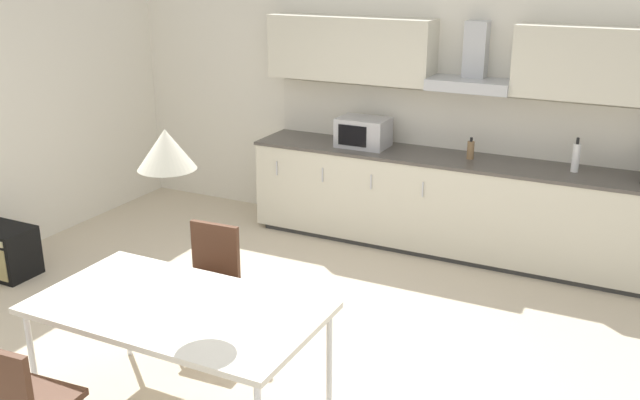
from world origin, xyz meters
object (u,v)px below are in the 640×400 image
(dining_table, at_px, (178,311))
(guitar_amp, at_px, (4,251))
(chair_far_left, at_px, (209,273))
(bottle_brown, at_px, (471,150))
(bottle_white, at_px, (576,157))
(microwave, at_px, (363,132))
(chair_near_left, at_px, (19,399))
(pendant_lamp, at_px, (166,149))

(dining_table, height_order, guitar_amp, dining_table)
(chair_far_left, bearing_deg, bottle_brown, 63.52)
(bottle_white, bearing_deg, guitar_amp, -152.24)
(microwave, bearing_deg, dining_table, -86.02)
(chair_near_left, xyz_separation_m, chair_far_left, (-0.01, 1.69, 0.00))
(bottle_brown, bearing_deg, microwave, -178.34)
(bottle_white, xyz_separation_m, dining_table, (-1.73, -3.27, -0.32))
(microwave, bearing_deg, bottle_brown, 1.66)
(bottle_brown, distance_m, dining_table, 3.38)
(microwave, bearing_deg, chair_far_left, -93.80)
(dining_table, bearing_deg, microwave, 93.98)
(bottle_white, distance_m, guitar_amp, 5.01)
(guitar_amp, bearing_deg, chair_far_left, -3.00)
(chair_far_left, height_order, pendant_lamp, pendant_lamp)
(bottle_brown, bearing_deg, bottle_white, 0.13)
(guitar_amp, height_order, pendant_lamp, pendant_lamp)
(microwave, distance_m, bottle_brown, 1.05)
(chair_near_left, relative_size, chair_far_left, 1.00)
(dining_table, relative_size, guitar_amp, 3.24)
(bottle_white, height_order, guitar_amp, bottle_white)
(bottle_brown, height_order, chair_near_left, bottle_brown)
(chair_far_left, bearing_deg, microwave, 86.20)
(dining_table, xyz_separation_m, pendant_lamp, (0.00, 0.00, 0.97))
(dining_table, relative_size, chair_near_left, 1.94)
(bottle_white, xyz_separation_m, chair_far_left, (-2.11, -2.42, -0.51))
(chair_far_left, bearing_deg, pendant_lamp, -65.64)
(bottle_brown, height_order, pendant_lamp, pendant_lamp)
(chair_near_left, height_order, chair_far_left, same)
(pendant_lamp, bearing_deg, guitar_amp, 159.95)
(bottle_white, distance_m, pendant_lamp, 3.75)
(bottle_white, height_order, chair_far_left, bottle_white)
(microwave, height_order, pendant_lamp, pendant_lamp)
(bottle_brown, bearing_deg, dining_table, -104.12)
(dining_table, distance_m, pendant_lamp, 0.97)
(bottle_white, height_order, dining_table, bottle_white)
(chair_near_left, xyz_separation_m, pendant_lamp, (0.37, 0.85, 1.16))
(microwave, relative_size, chair_far_left, 0.55)
(microwave, relative_size, dining_table, 0.28)
(dining_table, distance_m, chair_near_left, 0.94)
(chair_near_left, distance_m, pendant_lamp, 1.48)
(chair_near_left, bearing_deg, chair_far_left, 90.36)
(chair_far_left, relative_size, guitar_amp, 1.67)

